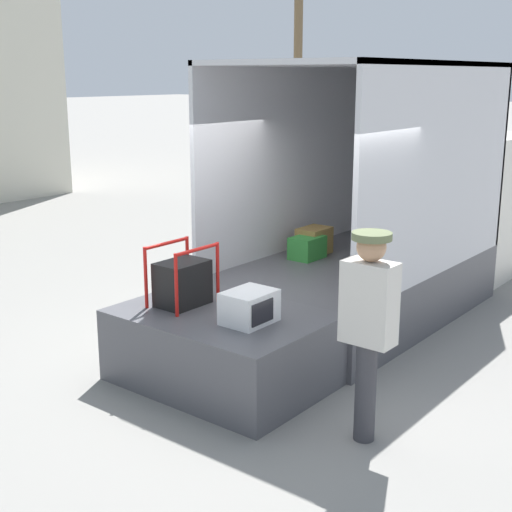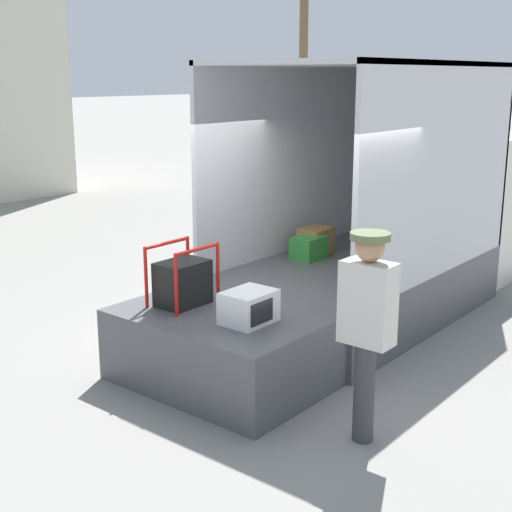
# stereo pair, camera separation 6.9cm
# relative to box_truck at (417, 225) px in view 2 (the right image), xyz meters

# --- Properties ---
(ground_plane) EXTENTS (160.00, 160.00, 0.00)m
(ground_plane) POSITION_rel_box_truck_xyz_m (-3.47, -0.00, -0.96)
(ground_plane) COLOR gray
(box_truck) EXTENTS (5.90, 2.16, 3.18)m
(box_truck) POSITION_rel_box_truck_xyz_m (0.00, 0.00, 0.00)
(box_truck) COLOR silver
(box_truck) RESTS_ON ground
(tailgate_deck) EXTENTS (1.46, 2.05, 0.74)m
(tailgate_deck) POSITION_rel_box_truck_xyz_m (-4.20, -0.00, -0.58)
(tailgate_deck) COLOR #4C4C51
(tailgate_deck) RESTS_ON ground
(microwave) EXTENTS (0.49, 0.40, 0.31)m
(microwave) POSITION_rel_box_truck_xyz_m (-4.26, -0.41, -0.06)
(microwave) COLOR white
(microwave) RESTS_ON tailgate_deck
(portable_generator) EXTENTS (0.64, 0.46, 0.63)m
(portable_generator) POSITION_rel_box_truck_xyz_m (-4.24, 0.47, 0.03)
(portable_generator) COLOR black
(portable_generator) RESTS_ON tailgate_deck
(worker_person) EXTENTS (0.33, 0.44, 1.81)m
(worker_person) POSITION_rel_box_truck_xyz_m (-4.33, -1.72, 0.17)
(worker_person) COLOR #38383D
(worker_person) RESTS_ON ground
(pickup_truck_silver) EXTENTS (5.09, 1.87, 1.47)m
(pickup_truck_silver) POSITION_rel_box_truck_xyz_m (7.27, 1.33, -0.34)
(pickup_truck_silver) COLOR #B7B7BC
(pickup_truck_silver) RESTS_ON ground
(utility_pole) EXTENTS (1.80, 0.28, 9.23)m
(utility_pole) POSITION_rel_box_truck_xyz_m (10.09, 9.21, 3.82)
(utility_pole) COLOR brown
(utility_pole) RESTS_ON ground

